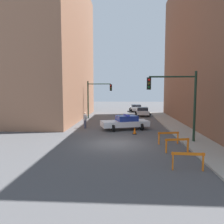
{
  "coord_description": "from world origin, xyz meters",
  "views": [
    {
      "loc": [
        0.71,
        -15.87,
        3.92
      ],
      "look_at": [
        -0.63,
        7.25,
        1.62
      ],
      "focal_mm": 35.0,
      "sensor_mm": 36.0,
      "label": 1
    }
  ],
  "objects_px": {
    "pedestrian_crossing": "(85,120)",
    "barrier_mid": "(177,143)",
    "parked_car_mid": "(136,108)",
    "barrier_front": "(188,158)",
    "parked_car_near": "(142,111)",
    "traffic_cone": "(135,131)",
    "traffic_light_far": "(96,94)",
    "police_car": "(125,122)",
    "barrier_back": "(168,136)",
    "traffic_light_near": "(179,96)"
  },
  "relations": [
    {
      "from": "traffic_light_far",
      "to": "barrier_back",
      "type": "height_order",
      "value": "traffic_light_far"
    },
    {
      "from": "parked_car_near",
      "to": "barrier_front",
      "type": "bearing_deg",
      "value": -87.68
    },
    {
      "from": "traffic_light_far",
      "to": "police_car",
      "type": "relative_size",
      "value": 1.03
    },
    {
      "from": "barrier_front",
      "to": "barrier_back",
      "type": "xyz_separation_m",
      "value": [
        0.1,
        5.28,
        0.0
      ]
    },
    {
      "from": "barrier_back",
      "to": "traffic_cone",
      "type": "distance_m",
      "value": 4.21
    },
    {
      "from": "pedestrian_crossing",
      "to": "barrier_back",
      "type": "bearing_deg",
      "value": -0.32
    },
    {
      "from": "parked_car_mid",
      "to": "barrier_mid",
      "type": "distance_m",
      "value": 26.6
    },
    {
      "from": "parked_car_mid",
      "to": "barrier_mid",
      "type": "xyz_separation_m",
      "value": [
        1.23,
        -26.57,
        -0.06
      ]
    },
    {
      "from": "parked_car_near",
      "to": "traffic_cone",
      "type": "relative_size",
      "value": 6.62
    },
    {
      "from": "parked_car_mid",
      "to": "barrier_front",
      "type": "distance_m",
      "value": 29.72
    },
    {
      "from": "barrier_front",
      "to": "barrier_mid",
      "type": "bearing_deg",
      "value": 85.99
    },
    {
      "from": "traffic_light_near",
      "to": "pedestrian_crossing",
      "type": "bearing_deg",
      "value": 144.23
    },
    {
      "from": "parked_car_mid",
      "to": "pedestrian_crossing",
      "type": "distance_m",
      "value": 19.06
    },
    {
      "from": "parked_car_near",
      "to": "traffic_cone",
      "type": "distance_m",
      "value": 14.56
    },
    {
      "from": "police_car",
      "to": "pedestrian_crossing",
      "type": "xyz_separation_m",
      "value": [
        -4.18,
        0.52,
        0.14
      ]
    },
    {
      "from": "parked_car_near",
      "to": "barrier_back",
      "type": "relative_size",
      "value": 2.75
    },
    {
      "from": "traffic_light_near",
      "to": "barrier_back",
      "type": "xyz_separation_m",
      "value": [
        -0.81,
        -0.55,
        -2.91
      ]
    },
    {
      "from": "traffic_light_near",
      "to": "pedestrian_crossing",
      "type": "xyz_separation_m",
      "value": [
        -8.13,
        5.86,
        -2.67
      ]
    },
    {
      "from": "barrier_front",
      "to": "traffic_cone",
      "type": "distance_m",
      "value": 9.07
    },
    {
      "from": "traffic_light_far",
      "to": "pedestrian_crossing",
      "type": "height_order",
      "value": "traffic_light_far"
    },
    {
      "from": "parked_car_mid",
      "to": "barrier_back",
      "type": "distance_m",
      "value": 24.45
    },
    {
      "from": "parked_car_near",
      "to": "barrier_front",
      "type": "height_order",
      "value": "parked_car_near"
    },
    {
      "from": "pedestrian_crossing",
      "to": "barrier_front",
      "type": "height_order",
      "value": "pedestrian_crossing"
    },
    {
      "from": "traffic_light_near",
      "to": "barrier_mid",
      "type": "xyz_separation_m",
      "value": [
        -0.69,
        -2.69,
        -2.91
      ]
    },
    {
      "from": "police_car",
      "to": "traffic_light_far",
      "type": "bearing_deg",
      "value": 7.62
    },
    {
      "from": "parked_car_near",
      "to": "traffic_light_far",
      "type": "bearing_deg",
      "value": -150.4
    },
    {
      "from": "traffic_light_far",
      "to": "pedestrian_crossing",
      "type": "relative_size",
      "value": 3.13
    },
    {
      "from": "police_car",
      "to": "traffic_cone",
      "type": "distance_m",
      "value": 2.54
    },
    {
      "from": "parked_car_near",
      "to": "traffic_light_near",
      "type": "bearing_deg",
      "value": -84.42
    },
    {
      "from": "barrier_back",
      "to": "traffic_cone",
      "type": "height_order",
      "value": "barrier_back"
    },
    {
      "from": "pedestrian_crossing",
      "to": "barrier_front",
      "type": "relative_size",
      "value": 1.04
    },
    {
      "from": "police_car",
      "to": "barrier_back",
      "type": "distance_m",
      "value": 6.67
    },
    {
      "from": "police_car",
      "to": "parked_car_mid",
      "type": "height_order",
      "value": "police_car"
    },
    {
      "from": "traffic_light_far",
      "to": "police_car",
      "type": "height_order",
      "value": "traffic_light_far"
    },
    {
      "from": "barrier_back",
      "to": "parked_car_mid",
      "type": "bearing_deg",
      "value": 92.6
    },
    {
      "from": "barrier_front",
      "to": "parked_car_near",
      "type": "bearing_deg",
      "value": 90.88
    },
    {
      "from": "traffic_light_near",
      "to": "parked_car_mid",
      "type": "distance_m",
      "value": 24.12
    },
    {
      "from": "police_car",
      "to": "barrier_back",
      "type": "xyz_separation_m",
      "value": [
        3.14,
        -5.89,
        -0.11
      ]
    },
    {
      "from": "parked_car_mid",
      "to": "police_car",
      "type": "bearing_deg",
      "value": -101.01
    },
    {
      "from": "parked_car_mid",
      "to": "barrier_back",
      "type": "height_order",
      "value": "parked_car_mid"
    },
    {
      "from": "traffic_cone",
      "to": "police_car",
      "type": "bearing_deg",
      "value": 109.53
    },
    {
      "from": "police_car",
      "to": "barrier_front",
      "type": "xyz_separation_m",
      "value": [
        3.04,
        -11.16,
        -0.11
      ]
    },
    {
      "from": "barrier_front",
      "to": "barrier_back",
      "type": "bearing_deg",
      "value": 88.97
    },
    {
      "from": "parked_car_mid",
      "to": "barrier_front",
      "type": "height_order",
      "value": "parked_car_mid"
    },
    {
      "from": "police_car",
      "to": "parked_car_near",
      "type": "relative_size",
      "value": 1.16
    },
    {
      "from": "pedestrian_crossing",
      "to": "barrier_mid",
      "type": "height_order",
      "value": "pedestrian_crossing"
    },
    {
      "from": "parked_car_mid",
      "to": "pedestrian_crossing",
      "type": "relative_size",
      "value": 2.67
    },
    {
      "from": "police_car",
      "to": "traffic_cone",
      "type": "height_order",
      "value": "police_car"
    },
    {
      "from": "pedestrian_crossing",
      "to": "barrier_back",
      "type": "distance_m",
      "value": 9.73
    },
    {
      "from": "traffic_light_near",
      "to": "police_car",
      "type": "distance_m",
      "value": 7.21
    }
  ]
}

